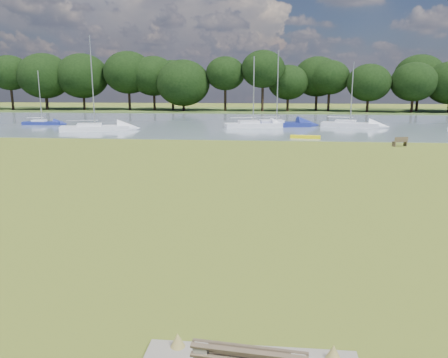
# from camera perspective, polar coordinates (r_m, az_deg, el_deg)

# --- Properties ---
(ground) EXTENTS (220.00, 220.00, 0.00)m
(ground) POSITION_cam_1_polar(r_m,az_deg,el_deg) (21.13, 4.92, -2.45)
(ground) COLOR olive
(river) EXTENTS (220.00, 40.00, 0.10)m
(river) POSITION_cam_1_polar(r_m,az_deg,el_deg) (62.68, 5.56, 7.26)
(river) COLOR slate
(river) RESTS_ON ground
(far_bank) EXTENTS (220.00, 20.00, 0.40)m
(far_bank) POSITION_cam_1_polar(r_m,az_deg,el_deg) (92.60, 5.66, 8.84)
(far_bank) COLOR #4C6626
(far_bank) RESTS_ON ground
(riverbank_bench) EXTENTS (1.44, 0.92, 0.85)m
(riverbank_bench) POSITION_cam_1_polar(r_m,az_deg,el_deg) (41.64, 22.03, 4.55)
(riverbank_bench) COLOR brown
(riverbank_bench) RESTS_ON ground
(kayak) EXTENTS (3.07, 1.08, 0.30)m
(kayak) POSITION_cam_1_polar(r_m,az_deg,el_deg) (44.90, 10.59, 5.43)
(kayak) COLOR yellow
(kayak) RESTS_ON river
(tree_line) EXTENTS (132.81, 9.91, 11.99)m
(tree_line) POSITION_cam_1_polar(r_m,az_deg,el_deg) (88.60, 2.73, 13.32)
(tree_line) COLOR black
(tree_line) RESTS_ON far_bank
(sailboat_0) EXTENTS (7.46, 3.89, 8.70)m
(sailboat_0) POSITION_cam_1_polar(r_m,az_deg,el_deg) (55.53, 3.75, 7.25)
(sailboat_0) COLOR silver
(sailboat_0) RESTS_ON river
(sailboat_2) EXTENTS (5.16, 1.84, 7.13)m
(sailboat_2) POSITION_cam_1_polar(r_m,az_deg,el_deg) (64.28, -22.71, 6.91)
(sailboat_2) COLOR navy
(sailboat_2) RESTS_ON river
(sailboat_3) EXTENTS (7.39, 3.95, 8.09)m
(sailboat_3) POSITION_cam_1_polar(r_m,az_deg,el_deg) (58.50, 16.06, 7.04)
(sailboat_3) COLOR silver
(sailboat_3) RESTS_ON river
(sailboat_5) EXTENTS (8.14, 4.62, 10.79)m
(sailboat_5) POSITION_cam_1_polar(r_m,az_deg,el_deg) (54.07, -16.60, 6.64)
(sailboat_5) COLOR silver
(sailboat_5) RESTS_ON river
(sailboat_6) EXTENTS (8.71, 4.01, 9.50)m
(sailboat_6) POSITION_cam_1_polar(r_m,az_deg,el_deg) (56.90, 6.80, 7.31)
(sailboat_6) COLOR navy
(sailboat_6) RESTS_ON river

